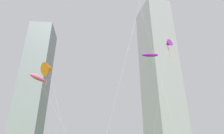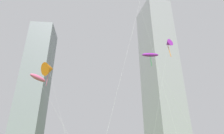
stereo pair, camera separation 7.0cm
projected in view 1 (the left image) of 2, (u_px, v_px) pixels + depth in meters
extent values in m
cylinder|color=silver|center=(61.00, 121.00, 26.55)|extent=(8.14, 0.83, 12.47)
ellipsoid|color=#E5598C|center=(38.00, 78.00, 28.76)|extent=(2.56, 1.53, 1.32)
cylinder|color=silver|center=(59.00, 110.00, 36.45)|extent=(6.83, 8.31, 19.89)
cone|color=orange|center=(49.00, 69.00, 43.67)|extent=(4.28, 4.28, 3.61)
cylinder|color=#E5598C|center=(47.00, 78.00, 42.75)|extent=(0.30, 0.11, 3.69)
cylinder|color=silver|center=(131.00, 37.00, 23.15)|extent=(7.99, 2.51, 29.50)
cylinder|color=silver|center=(159.00, 99.00, 32.82)|extent=(5.29, 1.67, 21.52)
cone|color=purple|center=(168.00, 44.00, 37.22)|extent=(1.78, 1.59, 1.57)
cylinder|color=orange|center=(169.00, 51.00, 36.52)|extent=(0.18, 0.52, 2.62)
cylinder|color=silver|center=(153.00, 52.00, 31.34)|extent=(4.66, 2.28, 34.36)
cylinder|color=silver|center=(179.00, 108.00, 33.50)|extent=(9.32, 0.72, 19.17)
ellipsoid|color=purple|center=(150.00, 55.00, 36.35)|extent=(3.66, 1.07, 1.24)
cylinder|color=green|center=(151.00, 61.00, 35.79)|extent=(0.39, 0.34, 1.99)
cube|color=#939399|center=(159.00, 73.00, 126.53)|extent=(18.18, 23.97, 104.78)
cube|color=gray|center=(34.00, 86.00, 129.28)|extent=(18.41, 22.19, 90.58)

